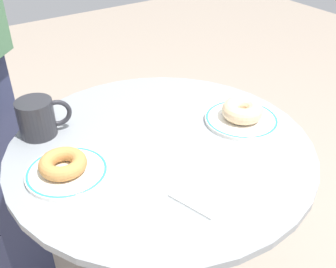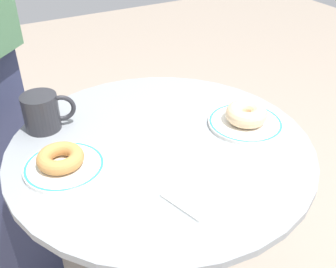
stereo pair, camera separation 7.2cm
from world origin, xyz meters
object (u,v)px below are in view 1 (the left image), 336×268
at_px(plate_left, 67,172).
at_px(donut_glazed, 242,111).
at_px(cafe_table, 162,221).
at_px(plate_right, 241,119).
at_px(coffee_mug, 38,118).
at_px(donut_old_fashioned, 63,164).
at_px(paper_napkin, 206,192).

height_order(plate_left, donut_glazed, donut_glazed).
height_order(cafe_table, donut_glazed, donut_glazed).
xyz_separation_m(cafe_table, plate_right, (0.24, -0.03, 0.27)).
height_order(plate_left, plate_right, same).
xyz_separation_m(cafe_table, coffee_mug, (-0.23, 0.21, 0.32)).
bearing_deg(donut_old_fashioned, coffee_mug, 86.85).
bearing_deg(cafe_table, plate_left, 175.86).
distance_m(donut_glazed, paper_napkin, 0.31).
distance_m(donut_old_fashioned, paper_napkin, 0.32).
bearing_deg(plate_left, coffee_mug, 88.18).
relative_size(plate_left, donut_old_fashioned, 1.72).
bearing_deg(coffee_mug, plate_right, -27.08).
bearing_deg(plate_left, donut_old_fashioned, 127.17).
xyz_separation_m(donut_old_fashioned, coffee_mug, (0.01, 0.19, 0.02)).
relative_size(plate_right, paper_napkin, 1.63).
relative_size(donut_old_fashioned, donut_glazed, 0.97).
bearing_deg(donut_glazed, cafe_table, 172.50).
distance_m(plate_left, donut_glazed, 0.48).
xyz_separation_m(plate_left, donut_glazed, (0.47, -0.05, 0.03)).
height_order(donut_glazed, coffee_mug, coffee_mug).
bearing_deg(cafe_table, plate_right, -7.50).
bearing_deg(cafe_table, coffee_mug, 137.98).
relative_size(plate_left, plate_right, 0.93).
distance_m(plate_right, coffee_mug, 0.53).
bearing_deg(plate_left, donut_glazed, -5.82).
bearing_deg(paper_napkin, cafe_table, 85.11).
distance_m(cafe_table, plate_left, 0.36).
bearing_deg(donut_glazed, paper_napkin, -146.09).
relative_size(plate_left, donut_glazed, 1.66).
bearing_deg(donut_glazed, plate_left, 174.18).
distance_m(cafe_table, donut_glazed, 0.38).
relative_size(donut_glazed, coffee_mug, 0.83).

